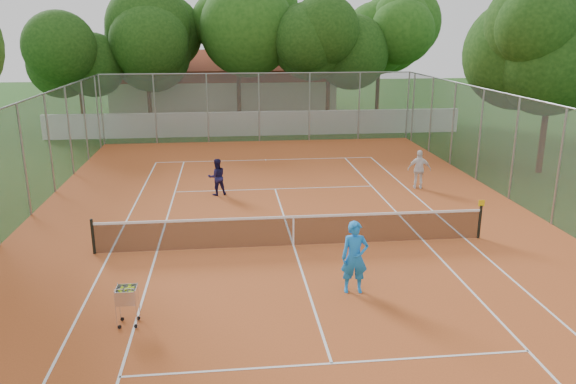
{
  "coord_description": "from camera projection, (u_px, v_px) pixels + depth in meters",
  "views": [
    {
      "loc": [
        -1.94,
        -15.99,
        6.39
      ],
      "look_at": [
        0.0,
        1.5,
        1.3
      ],
      "focal_mm": 35.0,
      "sensor_mm": 36.0,
      "label": 1
    }
  ],
  "objects": [
    {
      "name": "tennis_net",
      "position": [
        293.0,
        230.0,
        17.1
      ],
      "size": [
        11.88,
        0.1,
        0.98
      ],
      "primitive_type": "cube",
      "color": "black",
      "rests_on": "court_pad"
    },
    {
      "name": "player_far_left",
      "position": [
        217.0,
        177.0,
        22.34
      ],
      "size": [
        0.84,
        0.72,
        1.48
      ],
      "primitive_type": "imported",
      "rotation": [
        0.0,
        0.0,
        3.4
      ],
      "color": "#181643",
      "rests_on": "court_pad"
    },
    {
      "name": "perimeter_fence",
      "position": [
        294.0,
        183.0,
        16.69
      ],
      "size": [
        18.0,
        34.0,
        4.0
      ],
      "primitive_type": "cube",
      "color": "slate",
      "rests_on": "ground"
    },
    {
      "name": "clubhouse",
      "position": [
        224.0,
        85.0,
        44.11
      ],
      "size": [
        16.4,
        9.0,
        4.4
      ],
      "primitive_type": "cube",
      "color": "beige",
      "rests_on": "ground"
    },
    {
      "name": "player_near",
      "position": [
        355.0,
        257.0,
        13.95
      ],
      "size": [
        0.71,
        0.5,
        1.86
      ],
      "primitive_type": "imported",
      "rotation": [
        0.0,
        0.0,
        -0.08
      ],
      "color": "#1A7FE3",
      "rests_on": "court_pad"
    },
    {
      "name": "court_pad",
      "position": [
        293.0,
        246.0,
        17.24
      ],
      "size": [
        18.0,
        34.0,
        0.02
      ],
      "primitive_type": "cube",
      "color": "#BA5524",
      "rests_on": "ground"
    },
    {
      "name": "ball_hopper",
      "position": [
        128.0,
        305.0,
        12.47
      ],
      "size": [
        0.53,
        0.53,
        0.99
      ],
      "primitive_type": "cube",
      "rotation": [
        0.0,
        0.0,
        0.13
      ],
      "color": "silver",
      "rests_on": "court_pad"
    },
    {
      "name": "player_far_right",
      "position": [
        419.0,
        169.0,
        23.26
      ],
      "size": [
        1.02,
        0.61,
        1.62
      ],
      "primitive_type": "imported",
      "rotation": [
        0.0,
        0.0,
        2.9
      ],
      "color": "white",
      "rests_on": "court_pad"
    },
    {
      "name": "boundary_wall",
      "position": [
        257.0,
        124.0,
        35.18
      ],
      "size": [
        26.0,
        0.3,
        1.5
      ],
      "primitive_type": "cube",
      "color": "white",
      "rests_on": "ground"
    },
    {
      "name": "tropical_trees",
      "position": [
        254.0,
        52.0,
        36.86
      ],
      "size": [
        29.0,
        19.0,
        10.0
      ],
      "primitive_type": "cube",
      "color": "#13330C",
      "rests_on": "ground"
    },
    {
      "name": "court_lines",
      "position": [
        293.0,
        245.0,
        17.24
      ],
      "size": [
        10.98,
        23.78,
        0.01
      ],
      "primitive_type": "cube",
      "color": "white",
      "rests_on": "court_pad"
    },
    {
      "name": "ground",
      "position": [
        293.0,
        246.0,
        17.24
      ],
      "size": [
        120.0,
        120.0,
        0.0
      ],
      "primitive_type": "plane",
      "color": "#183D10",
      "rests_on": "ground"
    }
  ]
}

